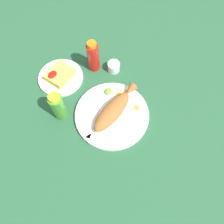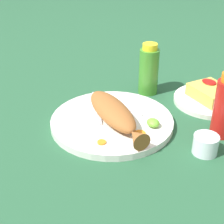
{
  "view_description": "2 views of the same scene",
  "coord_description": "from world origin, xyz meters",
  "px_view_note": "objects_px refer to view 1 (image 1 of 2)",
  "views": [
    {
      "loc": [
        0.34,
        0.23,
        0.88
      ],
      "look_at": [
        0.0,
        0.0,
        0.04
      ],
      "focal_mm": 35.0,
      "sensor_mm": 36.0,
      "label": 1
    },
    {
      "loc": [
        -0.68,
        0.37,
        0.48
      ],
      "look_at": [
        0.0,
        0.0,
        0.04
      ],
      "focal_mm": 55.0,
      "sensor_mm": 36.0,
      "label": 2
    }
  ],
  "objects_px": {
    "fork_near": "(102,129)",
    "salt_cup": "(114,67)",
    "fried_fish": "(114,109)",
    "main_plate": "(112,115)",
    "hot_sauce_bottle_green": "(58,106)",
    "fork_far": "(94,121)",
    "hot_sauce_bottle_red": "(93,57)",
    "side_plate_fries": "(61,78)"
  },
  "relations": [
    {
      "from": "side_plate_fries",
      "to": "fried_fish",
      "type": "bearing_deg",
      "value": 87.41
    },
    {
      "from": "salt_cup",
      "to": "fried_fish",
      "type": "bearing_deg",
      "value": 33.82
    },
    {
      "from": "fork_near",
      "to": "hot_sauce_bottle_red",
      "type": "distance_m",
      "value": 0.34
    },
    {
      "from": "fork_near",
      "to": "hot_sauce_bottle_red",
      "type": "bearing_deg",
      "value": -117.47
    },
    {
      "from": "fork_near",
      "to": "hot_sauce_bottle_red",
      "type": "relative_size",
      "value": 1.06
    },
    {
      "from": "fried_fish",
      "to": "salt_cup",
      "type": "relative_size",
      "value": 4.67
    },
    {
      "from": "fork_near",
      "to": "hot_sauce_bottle_red",
      "type": "height_order",
      "value": "hot_sauce_bottle_red"
    },
    {
      "from": "fried_fish",
      "to": "hot_sauce_bottle_red",
      "type": "xyz_separation_m",
      "value": [
        -0.16,
        -0.22,
        0.04
      ]
    },
    {
      "from": "main_plate",
      "to": "hot_sauce_bottle_green",
      "type": "distance_m",
      "value": 0.23
    },
    {
      "from": "salt_cup",
      "to": "fork_near",
      "type": "bearing_deg",
      "value": 24.62
    },
    {
      "from": "hot_sauce_bottle_red",
      "to": "fried_fish",
      "type": "bearing_deg",
      "value": 54.47
    },
    {
      "from": "main_plate",
      "to": "hot_sauce_bottle_red",
      "type": "distance_m",
      "value": 0.29
    },
    {
      "from": "fork_near",
      "to": "side_plate_fries",
      "type": "xyz_separation_m",
      "value": [
        -0.11,
        -0.32,
        -0.01
      ]
    },
    {
      "from": "fork_far",
      "to": "hot_sauce_bottle_green",
      "type": "relative_size",
      "value": 1.14
    },
    {
      "from": "salt_cup",
      "to": "fork_far",
      "type": "bearing_deg",
      "value": 16.94
    },
    {
      "from": "fork_near",
      "to": "salt_cup",
      "type": "height_order",
      "value": "salt_cup"
    },
    {
      "from": "hot_sauce_bottle_green",
      "to": "salt_cup",
      "type": "height_order",
      "value": "hot_sauce_bottle_green"
    },
    {
      "from": "main_plate",
      "to": "hot_sauce_bottle_red",
      "type": "relative_size",
      "value": 1.94
    },
    {
      "from": "fork_near",
      "to": "salt_cup",
      "type": "relative_size",
      "value": 3.0
    },
    {
      "from": "fried_fish",
      "to": "side_plate_fries",
      "type": "relative_size",
      "value": 1.3
    },
    {
      "from": "hot_sauce_bottle_red",
      "to": "salt_cup",
      "type": "relative_size",
      "value": 2.83
    },
    {
      "from": "fork_far",
      "to": "side_plate_fries",
      "type": "relative_size",
      "value": 0.85
    },
    {
      "from": "fork_near",
      "to": "side_plate_fries",
      "type": "relative_size",
      "value": 0.84
    },
    {
      "from": "salt_cup",
      "to": "side_plate_fries",
      "type": "bearing_deg",
      "value": -44.64
    },
    {
      "from": "main_plate",
      "to": "fried_fish",
      "type": "relative_size",
      "value": 1.17
    },
    {
      "from": "fried_fish",
      "to": "fork_far",
      "type": "bearing_deg",
      "value": -25.08
    },
    {
      "from": "fried_fish",
      "to": "hot_sauce_bottle_green",
      "type": "bearing_deg",
      "value": -52.26
    },
    {
      "from": "fork_far",
      "to": "hot_sauce_bottle_green",
      "type": "height_order",
      "value": "hot_sauce_bottle_green"
    },
    {
      "from": "main_plate",
      "to": "fork_far",
      "type": "height_order",
      "value": "fork_far"
    },
    {
      "from": "salt_cup",
      "to": "hot_sauce_bottle_red",
      "type": "bearing_deg",
      "value": -65.11
    },
    {
      "from": "fork_near",
      "to": "fork_far",
      "type": "xyz_separation_m",
      "value": [
        -0.01,
        -0.05,
        0.0
      ]
    },
    {
      "from": "fried_fish",
      "to": "fork_near",
      "type": "distance_m",
      "value": 0.1
    },
    {
      "from": "fried_fish",
      "to": "fork_near",
      "type": "relative_size",
      "value": 1.55
    },
    {
      "from": "hot_sauce_bottle_green",
      "to": "fried_fish",
      "type": "bearing_deg",
      "value": 124.52
    },
    {
      "from": "salt_cup",
      "to": "side_plate_fries",
      "type": "height_order",
      "value": "salt_cup"
    },
    {
      "from": "fork_far",
      "to": "hot_sauce_bottle_red",
      "type": "distance_m",
      "value": 0.31
    },
    {
      "from": "fried_fish",
      "to": "salt_cup",
      "type": "xyz_separation_m",
      "value": [
        -0.2,
        -0.13,
        -0.02
      ]
    },
    {
      "from": "fork_far",
      "to": "hot_sauce_bottle_green",
      "type": "xyz_separation_m",
      "value": [
        0.04,
        -0.14,
        0.06
      ]
    },
    {
      "from": "fried_fish",
      "to": "fork_far",
      "type": "distance_m",
      "value": 0.1
    },
    {
      "from": "main_plate",
      "to": "fork_near",
      "type": "bearing_deg",
      "value": 2.15
    },
    {
      "from": "hot_sauce_bottle_red",
      "to": "main_plate",
      "type": "bearing_deg",
      "value": 52.09
    },
    {
      "from": "main_plate",
      "to": "fork_near",
      "type": "relative_size",
      "value": 1.83
    }
  ]
}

